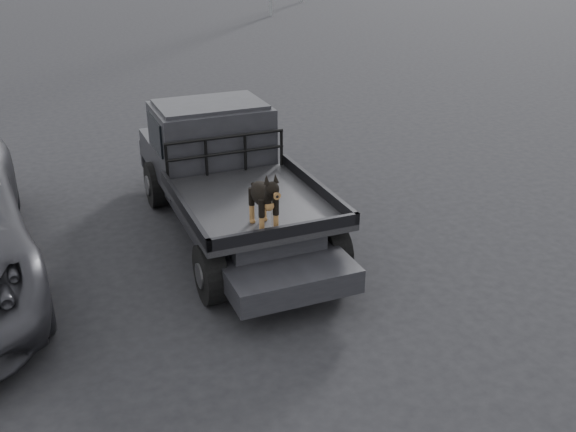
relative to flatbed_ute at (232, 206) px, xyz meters
name	(u,v)px	position (x,y,z in m)	size (l,w,h in m)	color
ground	(213,287)	(-0.72, -1.39, -0.46)	(120.00, 120.00, 0.00)	black
flatbed_ute	(232,206)	(0.00, 0.00, 0.00)	(2.00, 5.40, 0.92)	black
ute_cab	(211,130)	(0.00, 0.95, 0.90)	(1.72, 1.30, 0.88)	black
headache_rack	(226,155)	(0.00, 0.20, 0.74)	(1.80, 0.08, 0.55)	black
dog	(263,199)	(-0.15, -1.77, 0.83)	(0.32, 0.60, 0.74)	black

